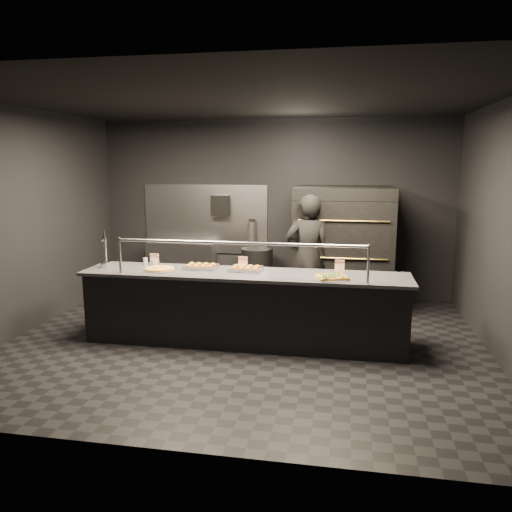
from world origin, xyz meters
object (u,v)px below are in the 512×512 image
Objects in this scene: round_pizza at (160,269)px; square_pizza at (332,277)px; slider_tray_a at (201,266)px; pizza_oven at (343,247)px; service_counter at (244,308)px; fire_extinguisher at (252,234)px; beer_tap at (105,256)px; slider_tray_b at (246,269)px; worker at (307,257)px; prep_shelf at (182,267)px; trash_bin at (257,274)px; towel_dispenser at (220,205)px.

square_pizza reaches higher than round_pizza.
pizza_oven is at bearing 44.18° from slider_tray_a.
round_pizza is (-1.08, -0.05, 0.47)m from service_counter.
beer_tap is at bearing -121.90° from fire_extinguisher.
worker is at bearing 58.03° from slider_tray_b.
service_counter is at bearing -55.41° from prep_shelf.
trash_bin is (1.65, 2.08, -0.63)m from beer_tap.
service_counter is at bearing -69.37° from towel_dispenser.
worker is (0.70, 1.24, 0.45)m from service_counter.
beer_tap reaches higher than prep_shelf.
service_counter is 2.50m from fire_extinguisher.
trash_bin is (0.88, 2.13, -0.50)m from round_pizza.
prep_shelf is 2.42m from beer_tap.
slider_tray_b is 1.00× the size of square_pizza.
pizza_oven is at bearing 32.00° from beer_tap.
fire_extinguisher is 1.15× the size of slider_tray_b.
towel_dispenser is 2.52m from round_pizza.
slider_tray_a is (1.25, 0.15, -0.12)m from beer_tap.
towel_dispenser reaches higher than service_counter.
service_counter reaches higher than fire_extinguisher.
round_pizza reaches higher than prep_shelf.
round_pizza is 2.17m from square_pizza.
service_counter is 0.78m from slider_tray_a.
service_counter is at bearing 47.81° from worker.
pizza_oven reaches higher than slider_tray_b.
worker reaches higher than round_pizza.
pizza_oven is at bearing 40.51° from round_pizza.
service_counter is 0.50m from slider_tray_b.
towel_dispenser reaches higher than prep_shelf.
pizza_oven is 4.53× the size of round_pizza.
fire_extinguisher is (0.55, 0.01, -0.49)m from towel_dispenser.
service_counter is 11.71× the size of towel_dispenser.
service_counter is at bearing -14.08° from slider_tray_a.
service_counter is 3.42× the size of prep_shelf.
slider_tray_b is 0.50× the size of trash_bin.
service_counter is 9.01× the size of slider_tray_a.
slider_tray_a is 1.72m from square_pizza.
slider_tray_a reaches higher than square_pizza.
square_pizza is at bearing -2.84° from beer_tap.
beer_tap is 2.94m from square_pizza.
trash_bin is at bearing 120.07° from square_pizza.
square_pizza is at bearing -14.15° from slider_tray_b.
towel_dispenser is 2.07m from worker.
pizza_oven is at bearing 55.94° from slider_tray_b.
service_counter reaches higher than trash_bin.
pizza_oven is at bearing 86.90° from square_pizza.
pizza_oven is 4.20× the size of slider_tray_a.
towel_dispenser reaches higher than fire_extinguisher.
slider_tray_b is (0.60, -0.03, -0.00)m from slider_tray_a.
towel_dispenser is at bearing 97.62° from slider_tray_a.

